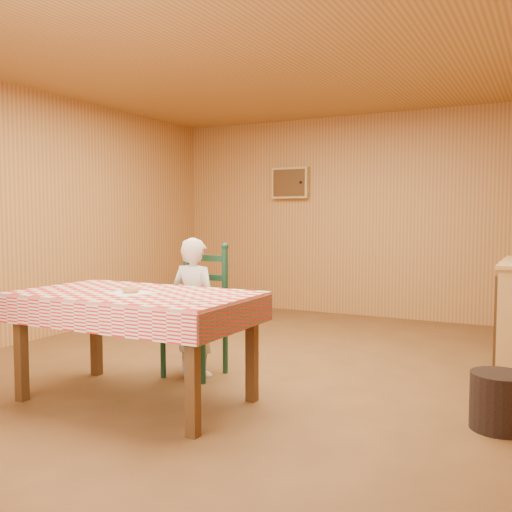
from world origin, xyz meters
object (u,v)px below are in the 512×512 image
(ladder_chair, at_px, (198,313))
(seated_child, at_px, (194,307))
(dining_table, at_px, (136,304))
(storage_bin, at_px, (499,401))

(ladder_chair, relative_size, seated_child, 0.96)
(ladder_chair, bearing_deg, seated_child, -90.00)
(seated_child, bearing_deg, dining_table, 90.00)
(dining_table, bearing_deg, ladder_chair, 90.00)
(dining_table, xyz_separation_m, storage_bin, (2.31, 0.59, -0.51))
(ladder_chair, bearing_deg, storage_bin, -4.84)
(seated_child, bearing_deg, storage_bin, 176.57)
(dining_table, height_order, storage_bin, dining_table)
(ladder_chair, xyz_separation_m, storage_bin, (2.31, -0.20, -0.33))
(dining_table, distance_m, seated_child, 0.74)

